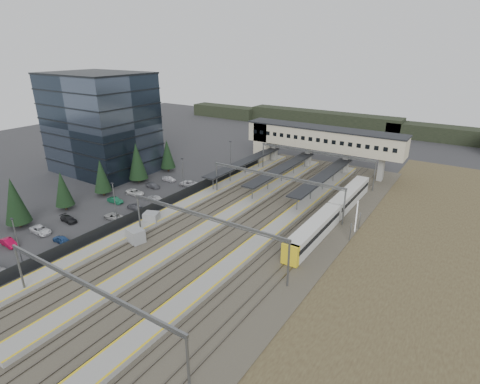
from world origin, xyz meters
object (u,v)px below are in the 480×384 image
Objects in this scene: relay_cabin_near at (135,236)px; footbridge at (312,139)px; relay_cabin_far at (152,219)px; billboard at (356,217)px; office_building at (101,123)px; train at (333,213)px.

footbridge is at bearing 81.41° from relay_cabin_near.
footbridge reaches higher than relay_cabin_far.
office_building is at bearing 179.54° from billboard.
train is (26.91, 18.82, 0.70)m from relay_cabin_far.
office_building is 53.18m from footbridge.
footbridge is 32.69m from train.
relay_cabin_far is 48.17m from footbridge.
footbridge reaches higher than billboard.
footbridge is at bearing 34.47° from office_building.
train is at bearing 34.97° from relay_cabin_far.
relay_cabin_far is 0.09× the size of train.
footbridge reaches higher than relay_cabin_near.
relay_cabin_near reaches higher than relay_cabin_far.
billboard is (29.22, 22.17, 2.24)m from relay_cabin_near.
billboard is (64.96, -0.52, -8.73)m from office_building.
relay_cabin_near is (35.75, -22.69, -10.97)m from office_building.
footbridge is (10.61, 46.49, 6.76)m from relay_cabin_far.
footbridge is at bearing 77.15° from relay_cabin_far.
office_building is 65.55m from billboard.
train is at bearing 45.88° from relay_cabin_near.
train reaches higher than relay_cabin_near.
relay_cabin_far is at bearing -145.03° from train.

